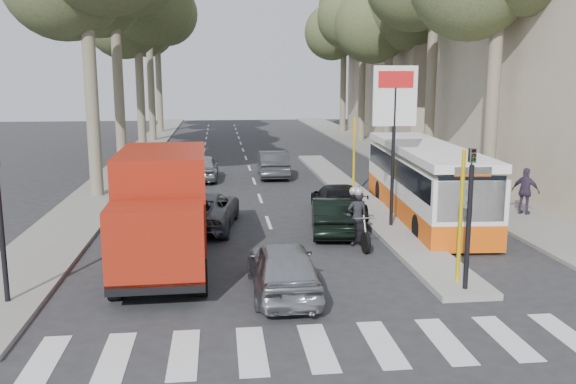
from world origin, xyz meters
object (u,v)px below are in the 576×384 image
at_px(silver_hatchback, 283,268).
at_px(motorcycle, 355,218).
at_px(red_truck, 163,209).
at_px(city_bus, 424,179).
at_px(dark_hatchback, 332,215).

height_order(silver_hatchback, motorcycle, motorcycle).
distance_m(silver_hatchback, red_truck, 3.97).
xyz_separation_m(city_bus, motorcycle, (-3.42, -3.56, -0.59)).
bearing_deg(silver_hatchback, city_bus, -129.41).
distance_m(dark_hatchback, city_bus, 4.48).
bearing_deg(red_truck, silver_hatchback, -38.56).
height_order(dark_hatchback, motorcycle, motorcycle).
bearing_deg(motorcycle, dark_hatchback, 101.62).
bearing_deg(red_truck, dark_hatchback, 31.06).
distance_m(dark_hatchback, motorcycle, 1.61).
bearing_deg(city_bus, red_truck, -145.55).
relative_size(silver_hatchback, motorcycle, 1.77).
bearing_deg(city_bus, dark_hatchback, -148.33).
height_order(dark_hatchback, red_truck, red_truck).
bearing_deg(motorcycle, city_bus, 40.64).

